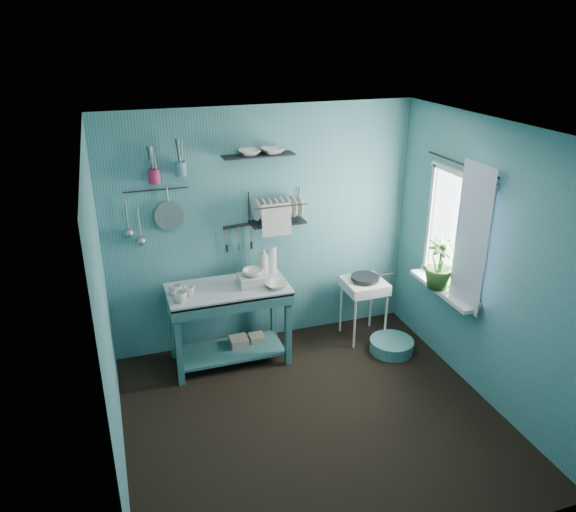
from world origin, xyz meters
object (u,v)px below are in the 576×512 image
object	(u,v)px
utensil_cup_teal	(181,169)
hotplate_stand	(363,309)
dish_rack	(277,208)
storage_tin_large	(239,347)
soap_bottle	(263,260)
frying_pan	(365,278)
wash_tub	(253,280)
colander	(169,216)
utensil_cup_magenta	(154,176)
mug_mid	(189,291)
floor_basin	(392,346)
potted_plant	(439,264)
mug_left	(180,297)
work_counter	(229,325)
water_bottle	(272,259)
storage_tin_small	(257,343)
mug_right	(176,290)

from	to	relation	value
utensil_cup_teal	hotplate_stand	bearing A→B (deg)	-9.19
dish_rack	storage_tin_large	xyz separation A→B (m)	(-0.49, -0.20, -1.40)
soap_bottle	frying_pan	bearing A→B (deg)	-10.06
wash_tub	colander	distance (m)	1.01
utensil_cup_magenta	mug_mid	bearing A→B (deg)	-62.02
utensil_cup_teal	floor_basin	size ratio (longest dim) A/B	0.28
wash_tub	dish_rack	xyz separation A→B (m)	(0.34, 0.27, 0.62)
colander	potted_plant	world-z (taller)	colander
mug_left	potted_plant	bearing A→B (deg)	-11.21
wash_tub	soap_bottle	bearing A→B (deg)	52.31
utensil_cup_teal	storage_tin_large	bearing A→B (deg)	-30.77
wash_tub	utensil_cup_teal	xyz separation A→B (m)	(-0.58, 0.32, 1.08)
floor_basin	work_counter	bearing A→B (deg)	167.67
work_counter	utensil_cup_teal	bearing A→B (deg)	136.72
mug_left	hotplate_stand	xyz separation A→B (m)	(1.96, 0.17, -0.54)
mug_mid	storage_tin_large	size ratio (longest dim) A/B	0.45
wash_tub	potted_plant	bearing A→B (deg)	-20.17
mug_left	water_bottle	distance (m)	1.07
utensil_cup_magenta	water_bottle	bearing A→B (deg)	-4.41
water_bottle	storage_tin_large	world-z (taller)	water_bottle
water_bottle	floor_basin	xyz separation A→B (m)	(1.13, -0.58, -0.91)
dish_rack	storage_tin_small	size ratio (longest dim) A/B	2.75
utensil_cup_teal	potted_plant	bearing A→B (deg)	-22.64
work_counter	utensil_cup_magenta	world-z (taller)	utensil_cup_magenta
frying_pan	potted_plant	xyz separation A→B (m)	(0.45, -0.65, 0.36)
mug_right	colander	bearing A→B (deg)	84.02
work_counter	floor_basin	world-z (taller)	work_counter
hotplate_stand	dish_rack	bearing A→B (deg)	155.92
utensil_cup_magenta	potted_plant	world-z (taller)	utensil_cup_magenta
mug_right	mug_mid	bearing A→B (deg)	-26.57
mug_mid	water_bottle	distance (m)	0.95
frying_pan	utensil_cup_teal	world-z (taller)	utensil_cup_teal
work_counter	storage_tin_small	bearing A→B (deg)	14.58
potted_plant	utensil_cup_teal	bearing A→B (deg)	157.36
soap_bottle	frying_pan	xyz separation A→B (m)	(1.06, -0.19, -0.27)
frying_pan	utensil_cup_teal	bearing A→B (deg)	170.81
hotplate_stand	mug_mid	bearing A→B (deg)	173.37
wash_tub	utensil_cup_teal	world-z (taller)	utensil_cup_teal
hotplate_stand	frying_pan	distance (m)	0.38
mug_left	soap_bottle	bearing A→B (deg)	21.80
hotplate_stand	frying_pan	world-z (taller)	frying_pan
dish_rack	storage_tin_small	bearing A→B (deg)	-158.61
mug_left	water_bottle	size ratio (longest dim) A/B	0.44
mug_left	frying_pan	world-z (taller)	mug_left
work_counter	dish_rack	distance (m)	1.27
water_bottle	frying_pan	world-z (taller)	water_bottle
storage_tin_small	utensil_cup_magenta	bearing A→B (deg)	165.60
soap_bottle	water_bottle	size ratio (longest dim) A/B	1.07
dish_rack	colander	world-z (taller)	dish_rack
mug_right	floor_basin	distance (m)	2.33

